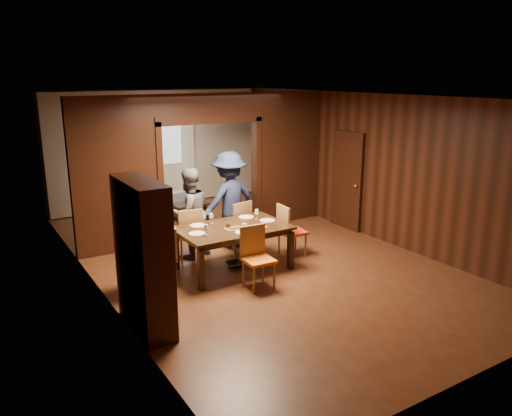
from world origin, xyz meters
TOP-DOWN VIEW (x-y plane):
  - floor at (0.00, 0.00)m, footprint 9.00×9.00m
  - ceiling at (0.00, 0.00)m, footprint 5.50×9.00m
  - room_walls at (0.00, 1.89)m, footprint 5.52×9.01m
  - person_purple at (-2.18, -0.36)m, footprint 0.48×0.70m
  - person_grey at (-0.92, 0.64)m, footprint 0.90×0.76m
  - person_navy at (-0.03, 0.77)m, footprint 1.29×0.85m
  - sofa at (-0.05, 3.85)m, footprint 1.82×0.94m
  - serving_bowl at (-0.47, -0.25)m, footprint 0.33×0.33m
  - dining_table at (-0.56, -0.33)m, footprint 1.85×1.15m
  - coffee_table at (0.06, 2.79)m, footprint 0.80×0.50m
  - chair_left at (-1.84, -0.30)m, footprint 0.52×0.52m
  - chair_right at (0.71, -0.30)m, footprint 0.48×0.48m
  - chair_far_l at (-1.02, 0.54)m, footprint 0.48×0.48m
  - chair_far_r at (-0.03, 0.51)m, footprint 0.52×0.52m
  - chair_near at (-0.59, -1.20)m, footprint 0.46×0.46m
  - hutch at (-2.53, -1.50)m, footprint 0.40×1.20m
  - door_right at (2.70, 0.50)m, footprint 0.06×0.90m
  - window_far at (0.00, 4.44)m, footprint 1.20×0.03m
  - curtain_left at (-0.75, 4.40)m, footprint 0.35×0.06m
  - curtain_right at (0.75, 4.40)m, footprint 0.35×0.06m
  - plate_left at (-1.24, -0.35)m, footprint 0.27×0.27m
  - plate_far_l at (-1.03, 0.05)m, footprint 0.27×0.27m
  - plate_far_r at (-0.07, 0.06)m, footprint 0.27×0.27m
  - plate_right at (0.14, -0.33)m, footprint 0.27×0.27m
  - plate_near at (-0.57, -0.69)m, footprint 0.27×0.27m
  - platter_a at (-0.60, -0.44)m, footprint 0.30×0.20m
  - platter_b at (-0.23, -0.59)m, footprint 0.30×0.20m
  - wineglass_left at (-1.14, -0.49)m, footprint 0.08×0.08m
  - wineglass_far at (-0.78, 0.05)m, footprint 0.08×0.08m
  - wineglass_right at (0.03, -0.14)m, footprint 0.08×0.08m
  - tumbler at (-0.53, -0.66)m, footprint 0.07×0.07m
  - condiment_jar at (-0.67, -0.37)m, footprint 0.08×0.08m

SIDE VIEW (x-z plane):
  - floor at x=0.00m, z-range 0.00..0.00m
  - coffee_table at x=0.06m, z-range 0.00..0.40m
  - sofa at x=-0.05m, z-range 0.00..0.50m
  - dining_table at x=-0.56m, z-range 0.00..0.76m
  - chair_left at x=-1.84m, z-range 0.00..0.97m
  - chair_right at x=0.71m, z-range 0.00..0.97m
  - chair_far_l at x=-1.02m, z-range 0.00..0.97m
  - chair_far_r at x=-0.03m, z-range 0.00..0.97m
  - chair_near at x=-0.59m, z-range 0.00..0.97m
  - plate_left at x=-1.24m, z-range 0.76..0.77m
  - plate_far_l at x=-1.03m, z-range 0.76..0.77m
  - plate_far_r at x=-0.07m, z-range 0.76..0.77m
  - plate_right at x=0.14m, z-range 0.76..0.77m
  - plate_near at x=-0.57m, z-range 0.76..0.77m
  - platter_a at x=-0.60m, z-range 0.76..0.80m
  - platter_b at x=-0.23m, z-range 0.76..0.80m
  - serving_bowl at x=-0.47m, z-range 0.76..0.84m
  - condiment_jar at x=-0.67m, z-range 0.76..0.87m
  - person_grey at x=-0.92m, z-range 0.00..1.65m
  - tumbler at x=-0.53m, z-range 0.76..0.90m
  - wineglass_left at x=-1.14m, z-range 0.76..0.94m
  - wineglass_far at x=-0.78m, z-range 0.76..0.94m
  - wineglass_right at x=0.03m, z-range 0.76..0.94m
  - person_purple at x=-2.18m, z-range 0.00..1.83m
  - person_navy at x=-0.03m, z-range 0.00..1.86m
  - hutch at x=-2.53m, z-range 0.00..2.00m
  - door_right at x=2.70m, z-range 0.00..2.10m
  - curtain_left at x=-0.75m, z-range 0.05..2.45m
  - curtain_right at x=0.75m, z-range 0.05..2.45m
  - room_walls at x=0.00m, z-range 0.06..2.96m
  - window_far at x=0.00m, z-range 1.05..2.35m
  - ceiling at x=0.00m, z-range 2.89..2.91m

